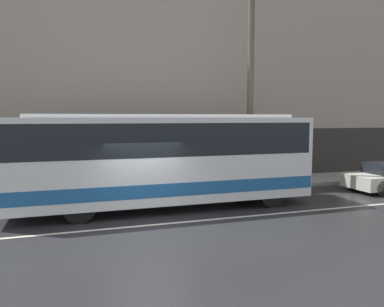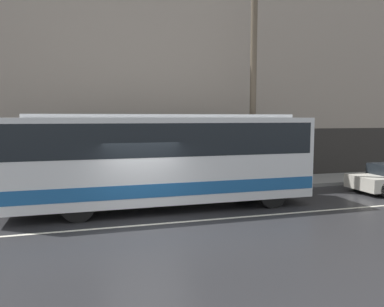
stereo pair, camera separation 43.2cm
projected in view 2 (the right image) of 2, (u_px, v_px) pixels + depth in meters
name	position (u px, v px, depth m)	size (l,w,h in m)	color
ground_plane	(146.00, 225.00, 11.56)	(60.00, 60.00, 0.00)	#262628
sidewalk	(127.00, 190.00, 16.66)	(60.00, 2.69, 0.16)	gray
building_facade	(121.00, 77.00, 17.59)	(60.00, 0.35, 10.81)	gray
lane_stripe	(146.00, 225.00, 11.56)	(54.00, 0.14, 0.01)	beige
transit_bus	(164.00, 156.00, 13.62)	(10.86, 2.57, 3.42)	white
utility_pole_near	(253.00, 91.00, 17.17)	(0.29, 0.29, 8.70)	brown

